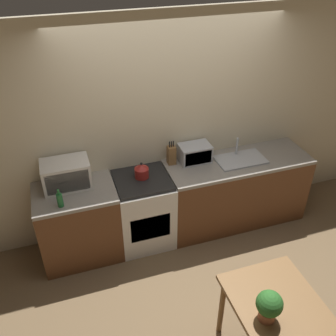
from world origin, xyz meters
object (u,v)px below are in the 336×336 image
at_px(microwave, 66,174).
at_px(toaster_oven, 195,153).
at_px(bottle, 60,200).
at_px(stove_range, 144,210).
at_px(dining_table, 275,309).
at_px(kettle, 142,171).

height_order(microwave, toaster_oven, microwave).
distance_m(bottle, toaster_oven, 1.63).
bearing_deg(bottle, microwave, 72.19).
bearing_deg(toaster_oven, stove_range, -166.53).
bearing_deg(toaster_oven, dining_table, -91.45).
height_order(microwave, bottle, microwave).
relative_size(kettle, microwave, 0.38).
distance_m(microwave, dining_table, 2.41).
xyz_separation_m(stove_range, dining_table, (0.64, -1.77, 0.19)).
height_order(bottle, dining_table, bottle).
xyz_separation_m(kettle, bottle, (-0.90, -0.24, -0.00)).
bearing_deg(dining_table, stove_range, 109.97).
bearing_deg(toaster_oven, microwave, -178.44).
bearing_deg(microwave, stove_range, -9.01).
height_order(kettle, microwave, microwave).
relative_size(microwave, dining_table, 0.63).
xyz_separation_m(kettle, toaster_oven, (0.68, 0.13, 0.02)).
distance_m(kettle, toaster_oven, 0.70).
relative_size(stove_range, microwave, 1.80).
bearing_deg(bottle, dining_table, -45.55).
distance_m(bottle, dining_table, 2.22).
distance_m(toaster_oven, dining_table, 1.97).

